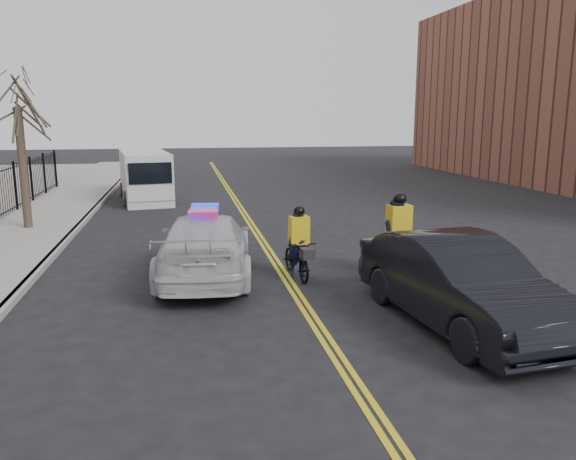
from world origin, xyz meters
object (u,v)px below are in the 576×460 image
Objects in this scene: police_cruiser at (205,245)px; cargo_van at (145,177)px; cyclist_far at (398,243)px; dark_sedan at (459,283)px; cyclist_near at (299,252)px.

cargo_van is (-2.16, 13.07, 0.32)m from police_cruiser.
police_cruiser is at bearing 162.88° from cyclist_far.
police_cruiser is at bearing -88.99° from cargo_van.
cyclist_far is at bearing 81.11° from dark_sedan.
police_cruiser is 1.08× the size of dark_sedan.
police_cruiser is at bearing 162.88° from cyclist_near.
police_cruiser is 4.70m from cyclist_far.
cyclist_far reaches higher than dark_sedan.
cyclist_near is at bearing -80.34° from cargo_van.
police_cruiser is 13.25m from cargo_van.
dark_sedan is 4.37m from cyclist_near.
cyclist_far is (0.15, 3.38, -0.03)m from dark_sedan.
cyclist_far is (6.79, -13.87, -0.29)m from cargo_van.
cyclist_near is (2.24, -0.44, -0.17)m from police_cruiser.
dark_sedan is at bearing -99.77° from cyclist_far.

